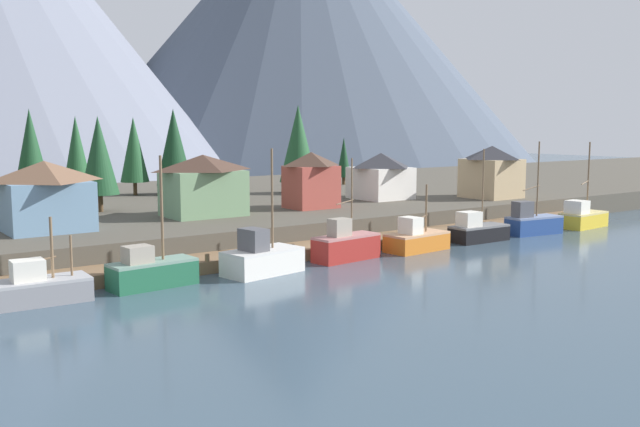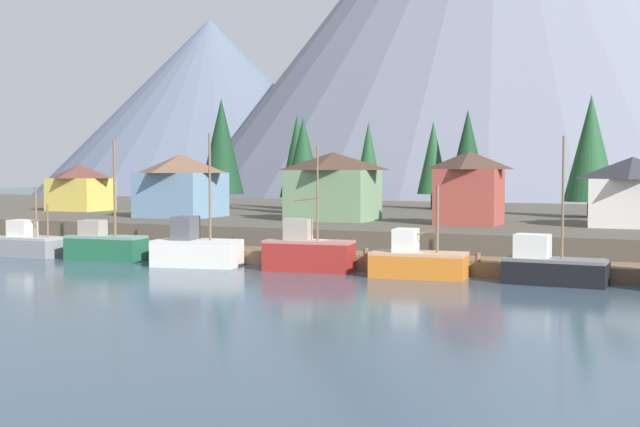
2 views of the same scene
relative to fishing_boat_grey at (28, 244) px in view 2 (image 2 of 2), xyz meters
name	(u,v)px [view 2 (image 2 of 2)]	position (x,y,z in m)	size (l,w,h in m)	color
ground_plane	(401,250)	(25.16, 21.64, -1.52)	(400.00, 400.00, 1.00)	#384C5B
dock	(324,259)	(25.16, 3.63, -0.52)	(80.00, 4.00, 1.60)	brown
shoreline_bank	(437,224)	(25.16, 33.64, 0.23)	(400.00, 56.00, 2.50)	#4C473D
mountain_west_peak	(210,106)	(-76.48, 154.75, 23.64)	(97.38, 97.38, 49.31)	slate
mountain_central_peak	(497,0)	(9.59, 134.13, 43.08)	(137.47, 137.47, 88.19)	slate
fishing_boat_grey	(28,244)	(0.00, 0.00, 0.00)	(6.34, 3.01, 5.67)	gray
fishing_boat_green	(105,245)	(7.80, 0.04, 0.16)	(6.44, 2.94, 9.48)	#1E5B3D
fishing_boat_white	(196,249)	(16.64, -0.63, 0.22)	(6.70, 4.15, 9.81)	silver
fishing_boat_red	(308,253)	(25.46, 0.04, 0.28)	(6.47, 2.95, 8.80)	maroon
fishing_boat_orange	(417,261)	(33.57, -0.18, 0.05)	(6.48, 3.34, 6.14)	#CC6B1E
fishing_boat_black	(552,267)	(42.24, 0.15, 0.08)	(6.32, 2.75, 9.25)	black
house_blue	(181,185)	(4.70, 15.70, 4.58)	(7.27, 6.99, 6.07)	#6689A8
house_white	(632,191)	(45.66, 19.14, 4.38)	(6.41, 6.69, 5.67)	silver
house_green	(333,186)	(20.27, 16.76, 4.63)	(7.88, 5.81, 6.17)	#6B8E66
house_yellow	(80,187)	(-12.27, 21.41, 4.10)	(6.20, 5.35, 5.12)	gold
house_red	(469,187)	(32.99, 16.03, 4.63)	(5.42, 4.34, 6.17)	#9E4238
conifer_near_left	(468,155)	(27.09, 39.05, 7.70)	(4.72, 4.72, 11.24)	#4C3823
conifer_mid_left	(222,146)	(-1.43, 33.82, 8.82)	(5.31, 5.31, 13.03)	#4C3823
conifer_mid_right	(368,159)	(14.83, 40.31, 7.27)	(3.50, 3.50, 10.23)	#4C3823
conifer_back_left	(591,148)	(41.13, 30.74, 8.12)	(5.03, 5.03, 11.75)	#4C3823
conifer_back_right	(297,156)	(8.17, 34.61, 7.60)	(4.05, 4.05, 10.90)	#4C3823
conifer_centre	(303,157)	(12.92, 26.16, 7.42)	(3.99, 3.99, 10.06)	#4C3823
conifer_far_left	(433,158)	(22.49, 41.23, 7.41)	(3.68, 3.68, 10.16)	#4C3823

